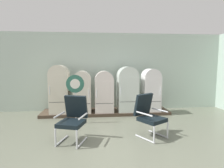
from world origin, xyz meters
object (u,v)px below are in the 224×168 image
at_px(refrigerator_0, 60,87).
at_px(refrigerator_1, 82,90).
at_px(sign_stand, 75,98).
at_px(armchair_left, 73,117).
at_px(refrigerator_3, 127,88).
at_px(armchair_right, 149,114).
at_px(refrigerator_4, 151,88).
at_px(refrigerator_2, 104,90).

xyz_separation_m(refrigerator_0, refrigerator_1, (0.77, -0.02, -0.11)).
bearing_deg(sign_stand, refrigerator_1, 81.27).
bearing_deg(armchair_left, refrigerator_1, 87.99).
height_order(refrigerator_0, refrigerator_3, refrigerator_0).
relative_size(refrigerator_1, armchair_right, 1.38).
height_order(armchair_right, sign_stand, sign_stand).
height_order(refrigerator_1, sign_stand, refrigerator_1).
distance_m(refrigerator_4, armchair_left, 3.32).
distance_m(refrigerator_0, refrigerator_3, 2.36).
distance_m(refrigerator_0, armchair_right, 3.29).
bearing_deg(armchair_right, refrigerator_4, 71.36).
bearing_deg(refrigerator_4, refrigerator_2, -179.73).
xyz_separation_m(refrigerator_2, armchair_right, (0.99, -2.04, -0.30)).
bearing_deg(refrigerator_1, sign_stand, -98.73).
bearing_deg(refrigerator_0, refrigerator_1, -1.48).
xyz_separation_m(refrigerator_1, refrigerator_3, (1.59, 0.03, 0.07)).
relative_size(refrigerator_1, refrigerator_2, 1.00).
bearing_deg(sign_stand, refrigerator_2, 45.47).
height_order(refrigerator_2, armchair_right, refrigerator_2).
bearing_deg(armchair_left, refrigerator_4, 40.70).
bearing_deg(refrigerator_4, sign_stand, -160.36).
bearing_deg(refrigerator_1, refrigerator_0, 178.52).
relative_size(refrigerator_3, refrigerator_4, 1.05).
bearing_deg(refrigerator_4, armchair_right, -108.64).
distance_m(refrigerator_2, armchair_right, 2.29).
xyz_separation_m(refrigerator_3, sign_stand, (-1.73, -0.96, -0.17)).
bearing_deg(armchair_right, refrigerator_0, 140.28).
bearing_deg(sign_stand, refrigerator_4, 19.64).
distance_m(refrigerator_1, refrigerator_4, 2.43).
height_order(refrigerator_2, sign_stand, refrigerator_2).
distance_m(refrigerator_1, armchair_right, 2.72).
distance_m(refrigerator_2, armchair_left, 2.32).
relative_size(refrigerator_0, refrigerator_1, 1.14).
bearing_deg(refrigerator_4, refrigerator_0, 179.30).
height_order(refrigerator_4, armchair_right, refrigerator_4).
xyz_separation_m(refrigerator_0, sign_stand, (0.63, -0.96, -0.21)).
bearing_deg(refrigerator_2, refrigerator_1, 177.95).
distance_m(armchair_right, sign_stand, 2.21).
relative_size(refrigerator_2, sign_stand, 0.98).
height_order(refrigerator_0, sign_stand, refrigerator_0).
bearing_deg(refrigerator_2, refrigerator_3, 3.71).
distance_m(refrigerator_2, refrigerator_4, 1.68).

